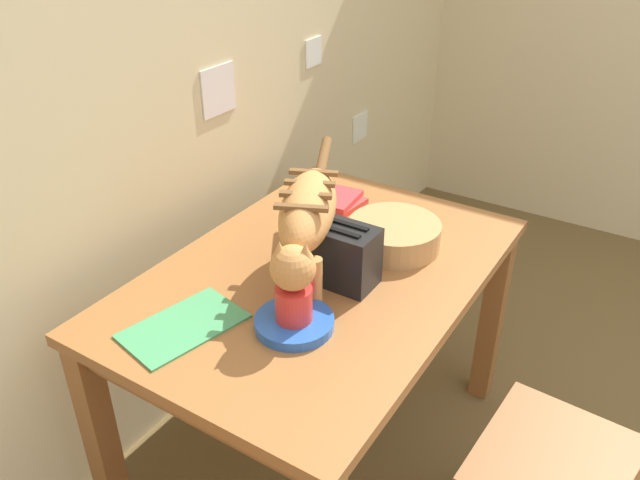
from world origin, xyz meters
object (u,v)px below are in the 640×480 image
dining_table (320,296)px  toaster (341,255)px  coffee_mug (295,303)px  book_stack (337,201)px  saucer_bowl (294,323)px  cat (307,217)px  wicker_basket (394,234)px  wooden_chair_near (583,469)px  magazine (184,326)px

dining_table → toaster: size_ratio=6.16×
coffee_mug → book_stack: bearing=21.9°
dining_table → book_stack: bearing=23.9°
saucer_bowl → dining_table: bearing=18.6°
coffee_mug → toaster: toaster is taller
cat → book_stack: (0.43, 0.16, -0.18)m
saucer_bowl → coffee_mug: 0.06m
wicker_basket → wooden_chair_near: wooden_chair_near is taller
saucer_bowl → wicker_basket: size_ratio=0.72×
book_stack → wicker_basket: (-0.14, -0.28, 0.02)m
magazine → book_stack: book_stack is taller
wooden_chair_near → cat: bearing=94.7°
dining_table → magazine: (-0.41, 0.15, 0.09)m
cat → saucer_bowl: cat is taller
saucer_bowl → wooden_chair_near: size_ratio=0.22×
magazine → wooden_chair_near: 1.06m
magazine → toaster: size_ratio=1.49×
coffee_mug → dining_table: bearing=18.8°
saucer_bowl → toaster: (0.24, 0.01, 0.07)m
coffee_mug → wooden_chair_near: bearing=-73.4°
wicker_basket → wooden_chair_near: (-0.28, -0.68, -0.33)m
book_stack → wooden_chair_near: 1.09m
magazine → wooden_chair_near: (0.37, -0.95, -0.29)m
toaster → dining_table: bearing=78.1°
cat → wooden_chair_near: size_ratio=0.71×
cat → toaster: 0.15m
saucer_bowl → wicker_basket: (0.49, -0.03, 0.03)m
cat → wicker_basket: bearing=-137.4°
book_stack → magazine: bearing=-178.9°
book_stack → dining_table: bearing=-156.1°
saucer_bowl → coffee_mug: (0.00, 0.00, 0.06)m
wicker_basket → toaster: size_ratio=1.40×
dining_table → coffee_mug: (-0.25, -0.09, 0.16)m
dining_table → saucer_bowl: size_ratio=6.10×
wooden_chair_near → book_stack: bearing=70.2°
book_stack → wooden_chair_near: (-0.41, -0.97, -0.31)m
cat → coffee_mug: 0.25m
magazine → book_stack: 0.78m
dining_table → magazine: magazine is taller
dining_table → cat: (-0.06, 0.00, 0.29)m
coffee_mug → wicker_basket: size_ratio=0.49×
coffee_mug → wicker_basket: (0.49, -0.03, -0.03)m
dining_table → toaster: toaster is taller
magazine → wicker_basket: wicker_basket is taller
wooden_chair_near → toaster: bearing=91.4°
wooden_chair_near → coffee_mug: bearing=110.0°
cat → toaster: (0.04, -0.08, -0.11)m
cat → book_stack: size_ratio=3.64×
cat → book_stack: bearing=-94.2°
dining_table → wicker_basket: wicker_basket is taller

